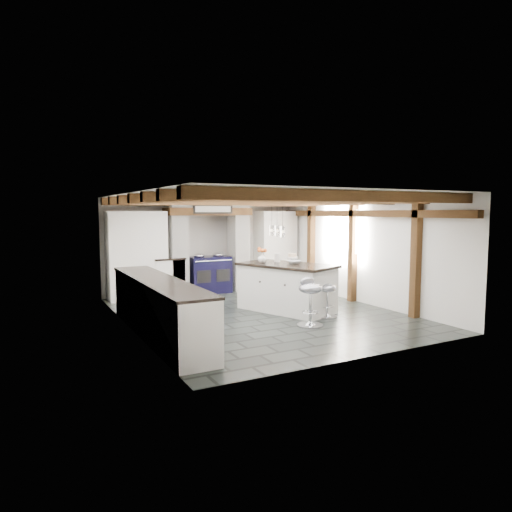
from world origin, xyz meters
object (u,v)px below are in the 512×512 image
range_cooker (209,274)px  bar_stool_near (327,294)px  kitchen_island (286,287)px  bar_stool_far (310,296)px

range_cooker → bar_stool_near: 3.63m
kitchen_island → bar_stool_far: (-0.30, -1.26, 0.04)m
bar_stool_near → bar_stool_far: bar_stool_far is taller
bar_stool_near → bar_stool_far: size_ratio=0.84×
kitchen_island → bar_stool_far: kitchen_island is taller
range_cooker → bar_stool_far: range_cooker is taller
bar_stool_near → bar_stool_far: 0.78m
kitchen_island → bar_stool_far: 1.29m
kitchen_island → bar_stool_near: (0.36, -0.85, -0.04)m
bar_stool_far → range_cooker: bearing=90.9°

